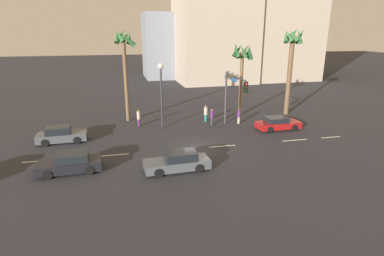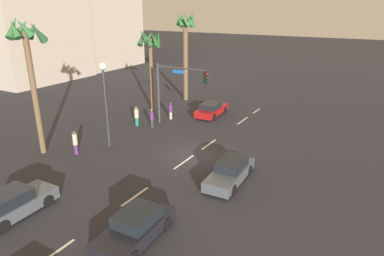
% 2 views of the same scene
% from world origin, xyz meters
% --- Properties ---
extents(ground_plane, '(220.00, 220.00, 0.00)m').
position_xyz_m(ground_plane, '(0.00, 0.00, 0.00)').
color(ground_plane, '#28282D').
extents(lane_stripe_1, '(2.32, 0.14, 0.01)m').
position_xyz_m(lane_stripe_1, '(-12.42, 0.00, 0.01)').
color(lane_stripe_1, silver).
rests_on(lane_stripe_1, ground_plane).
extents(lane_stripe_2, '(2.34, 0.14, 0.01)m').
position_xyz_m(lane_stripe_2, '(-6.86, 0.00, 0.01)').
color(lane_stripe_2, silver).
rests_on(lane_stripe_2, ground_plane).
extents(lane_stripe_3, '(2.57, 0.14, 0.01)m').
position_xyz_m(lane_stripe_3, '(-1.54, 0.00, 0.01)').
color(lane_stripe_3, silver).
rests_on(lane_stripe_3, ground_plane).
extents(lane_stripe_4, '(2.33, 0.14, 0.01)m').
position_xyz_m(lane_stripe_4, '(2.18, 0.00, 0.01)').
color(lane_stripe_4, silver).
rests_on(lane_stripe_4, ground_plane).
extents(lane_stripe_5, '(2.43, 0.14, 0.01)m').
position_xyz_m(lane_stripe_5, '(9.05, 0.00, 0.01)').
color(lane_stripe_5, silver).
rests_on(lane_stripe_5, ground_plane).
extents(lane_stripe_6, '(1.96, 0.14, 0.01)m').
position_xyz_m(lane_stripe_6, '(12.77, 0.00, 0.01)').
color(lane_stripe_6, silver).
rests_on(lane_stripe_6, ground_plane).
extents(car_1, '(4.26, 2.01, 1.42)m').
position_xyz_m(car_1, '(-11.39, 4.23, 0.65)').
color(car_1, '#474C51').
rests_on(car_1, ground_plane).
extents(car_2, '(4.67, 1.94, 1.36)m').
position_xyz_m(car_2, '(-2.37, -3.88, 0.63)').
color(car_2, '#474C51').
rests_on(car_2, ground_plane).
extents(car_3, '(4.35, 2.06, 1.28)m').
position_xyz_m(car_3, '(9.07, 3.37, 0.60)').
color(car_3, maroon).
rests_on(car_3, ground_plane).
extents(car_4, '(4.40, 2.10, 1.37)m').
position_xyz_m(car_4, '(-9.75, -2.46, 0.63)').
color(car_4, black).
rests_on(car_4, ground_plane).
extents(traffic_signal, '(0.45, 5.10, 5.52)m').
position_xyz_m(traffic_signal, '(4.69, 4.71, 3.78)').
color(traffic_signal, '#38383D').
rests_on(traffic_signal, ground_plane).
extents(streetlamp, '(0.56, 0.56, 6.49)m').
position_xyz_m(streetlamp, '(-2.11, 6.43, 4.52)').
color(streetlamp, '#2D2D33').
rests_on(streetlamp, ground_plane).
extents(pedestrian_0, '(0.45, 0.45, 1.80)m').
position_xyz_m(pedestrian_0, '(2.82, 7.73, 0.94)').
color(pedestrian_0, '#1E7266').
rests_on(pedestrian_0, ground_plane).
extents(pedestrian_1, '(0.37, 0.37, 1.66)m').
position_xyz_m(pedestrian_1, '(6.04, 6.19, 0.87)').
color(pedestrian_1, '#B2A58C').
rests_on(pedestrian_1, ground_plane).
extents(pedestrian_2, '(0.49, 0.49, 1.82)m').
position_xyz_m(pedestrian_2, '(-4.39, 7.53, 0.96)').
color(pedestrian_2, '#59266B').
rests_on(pedestrian_2, ground_plane).
extents(pedestrian_3, '(0.32, 0.32, 1.74)m').
position_xyz_m(pedestrian_3, '(3.07, 6.21, 0.93)').
color(pedestrian_3, '#333338').
rests_on(pedestrian_3, ground_plane).
extents(palm_tree_0, '(2.31, 2.70, 9.75)m').
position_xyz_m(palm_tree_0, '(-5.40, 9.90, 7.28)').
color(palm_tree_0, brown).
rests_on(palm_tree_0, ground_plane).
extents(palm_tree_1, '(2.41, 2.25, 9.86)m').
position_xyz_m(palm_tree_1, '(13.00, 8.72, 6.88)').
color(palm_tree_1, brown).
rests_on(palm_tree_1, ground_plane).
extents(palm_tree_2, '(2.41, 2.45, 8.26)m').
position_xyz_m(palm_tree_2, '(7.35, 9.35, 6.46)').
color(palm_tree_2, brown).
rests_on(palm_tree_2, ground_plane).
extents(building_0, '(14.31, 12.33, 24.21)m').
position_xyz_m(building_0, '(11.74, 34.82, 12.11)').
color(building_0, '#B2A38E').
rests_on(building_0, ground_plane).
extents(building_1, '(14.33, 15.52, 19.77)m').
position_xyz_m(building_1, '(29.33, 44.54, 9.89)').
color(building_1, slate).
rests_on(building_1, ground_plane).
extents(building_2, '(21.93, 13.55, 27.01)m').
position_xyz_m(building_2, '(21.39, 36.19, 13.50)').
color(building_2, '#B2A38E').
rests_on(building_2, ground_plane).
extents(building_3, '(10.52, 10.61, 12.86)m').
position_xyz_m(building_3, '(4.38, 42.89, 6.43)').
color(building_3, gray).
rests_on(building_3, ground_plane).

